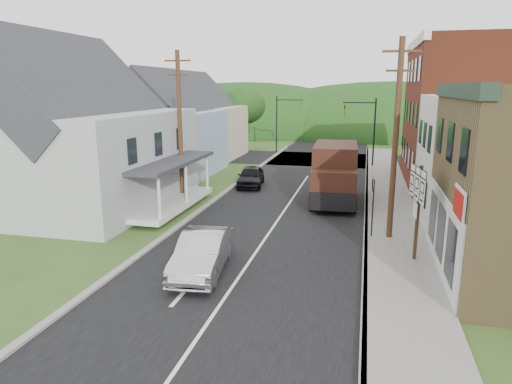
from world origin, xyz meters
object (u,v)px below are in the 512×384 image
Objects in this scene: delivery_van at (335,174)px; route_sign_cluster at (417,199)px; warning_sign at (373,198)px; silver_sedan at (203,253)px; dark_sedan at (251,177)px.

route_sign_cluster reaches higher than delivery_van.
route_sign_cluster is at bearing -62.05° from warning_sign.
route_sign_cluster is (3.82, -9.14, 0.84)m from delivery_van.
dark_sedan is (-2.00, 15.41, -0.06)m from silver_sedan.
route_sign_cluster reaches higher than silver_sedan.
dark_sedan is 16.02m from route_sign_cluster.
silver_sedan is at bearing -168.27° from route_sign_cluster.
silver_sedan is 15.54m from dark_sedan.
warning_sign is at bearing 113.86° from route_sign_cluster.
route_sign_cluster is 1.33× the size of warning_sign.
route_sign_cluster reaches higher than warning_sign.
dark_sedan is at bearing 125.15° from warning_sign.
delivery_van is (6.07, -3.33, 1.07)m from dark_sedan.
dark_sedan is 0.65× the size of delivery_van.
delivery_van reaches higher than silver_sedan.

